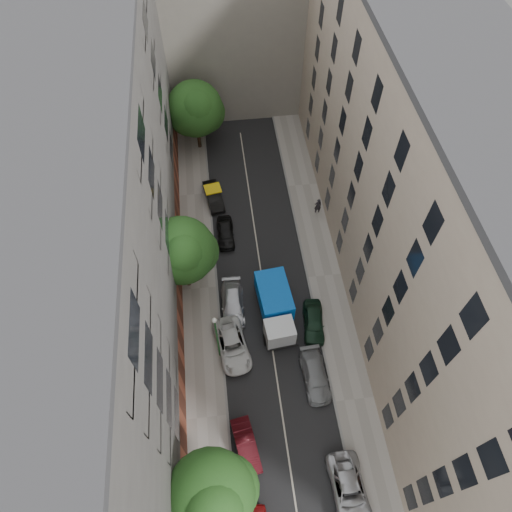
{
  "coord_description": "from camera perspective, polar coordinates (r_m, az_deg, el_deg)",
  "views": [
    {
      "loc": [
        -3.03,
        -20.57,
        34.25
      ],
      "look_at": [
        -0.73,
        -1.22,
        6.0
      ],
      "focal_mm": 32.0,
      "sensor_mm": 36.0,
      "label": 1
    }
  ],
  "objects": [
    {
      "name": "ground",
      "position": [
        40.07,
        0.83,
        -3.35
      ],
      "size": [
        120.0,
        120.0,
        0.0
      ],
      "primitive_type": "plane",
      "color": "#4C4C49",
      "rests_on": "ground"
    },
    {
      "name": "road_surface",
      "position": [
        40.06,
        0.83,
        -3.34
      ],
      "size": [
        8.0,
        44.0,
        0.02
      ],
      "primitive_type": "cube",
      "color": "black",
      "rests_on": "ground"
    },
    {
      "name": "sidewalk_left",
      "position": [
        39.97,
        -7.04,
        -4.07
      ],
      "size": [
        3.0,
        44.0,
        0.15
      ],
      "primitive_type": "cube",
      "color": "gray",
      "rests_on": "ground"
    },
    {
      "name": "sidewalk_right",
      "position": [
        40.79,
        8.52,
        -2.48
      ],
      "size": [
        3.0,
        44.0,
        0.15
      ],
      "primitive_type": "cube",
      "color": "gray",
      "rests_on": "ground"
    },
    {
      "name": "building_left",
      "position": [
        32.78,
        -18.44,
        3.96
      ],
      "size": [
        8.0,
        44.0,
        20.0
      ],
      "primitive_type": "cube",
      "color": "#4A4845",
      "rests_on": "ground"
    },
    {
      "name": "building_right",
      "position": [
        34.76,
        19.48,
        7.28
      ],
      "size": [
        8.0,
        44.0,
        20.0
      ],
      "primitive_type": "cube",
      "color": "tan",
      "rests_on": "ground"
    },
    {
      "name": "building_endcap",
      "position": [
        54.82,
        -3.24,
        27.9
      ],
      "size": [
        18.0,
        12.0,
        18.0
      ],
      "primitive_type": "cube",
      "color": "slate",
      "rests_on": "ground"
    },
    {
      "name": "tarp_truck",
      "position": [
        37.13,
        2.44,
        -6.41
      ],
      "size": [
        2.91,
        6.28,
        2.81
      ],
      "rotation": [
        0.0,
        0.0,
        0.09
      ],
      "color": "black",
      "rests_on": "ground"
    },
    {
      "name": "car_left_1",
      "position": [
        34.37,
        -1.24,
        -22.61
      ],
      "size": [
        1.98,
        4.06,
        1.28
      ],
      "primitive_type": "imported",
      "rotation": [
        0.0,
        0.0,
        0.17
      ],
      "color": "#4C0F15",
      "rests_on": "ground"
    },
    {
      "name": "car_left_2",
      "position": [
        36.65,
        -2.97,
        -11.08
      ],
      "size": [
        3.04,
        5.26,
        1.38
      ],
      "primitive_type": "imported",
      "rotation": [
        0.0,
        0.0,
        0.16
      ],
      "color": "silver",
      "rests_on": "ground"
    },
    {
      "name": "car_left_3",
      "position": [
        38.27,
        -2.93,
        -6.04
      ],
      "size": [
        2.05,
        4.71,
        1.35
      ],
      "primitive_type": "imported",
      "rotation": [
        0.0,
        0.0,
        -0.03
      ],
      "color": "#BCBDC2",
      "rests_on": "ground"
    },
    {
      "name": "car_left_4",
      "position": [
        42.46,
        -3.84,
        2.93
      ],
      "size": [
        1.58,
        3.86,
        1.31
      ],
      "primitive_type": "imported",
      "rotation": [
        0.0,
        0.0,
        -0.01
      ],
      "color": "black",
      "rests_on": "ground"
    },
    {
      "name": "car_left_5",
      "position": [
        45.46,
        -5.33,
        7.47
      ],
      "size": [
        2.08,
        4.22,
        1.33
      ],
      "primitive_type": "imported",
      "rotation": [
        0.0,
        0.0,
        0.17
      ],
      "color": "black",
      "rests_on": "ground"
    },
    {
      "name": "car_right_0",
      "position": [
        34.41,
        11.57,
        -26.78
      ],
      "size": [
        2.41,
        4.97,
        1.36
      ],
      "primitive_type": "imported",
      "rotation": [
        0.0,
        0.0,
        0.03
      ],
      "color": "#B3B4B8",
      "rests_on": "ground"
    },
    {
      "name": "car_right_1",
      "position": [
        36.01,
        7.41,
        -14.62
      ],
      "size": [
        2.0,
        4.54,
        1.3
      ],
      "primitive_type": "imported",
      "rotation": [
        0.0,
        0.0,
        0.04
      ],
      "color": "gray",
      "rests_on": "ground"
    },
    {
      "name": "car_right_2",
      "position": [
        37.76,
        7.22,
        -8.16
      ],
      "size": [
        2.11,
        4.21,
        1.38
      ],
      "primitive_type": "imported",
      "rotation": [
        0.0,
        0.0,
        -0.12
      ],
      "color": "black",
      "rests_on": "ground"
    },
    {
      "name": "tree_near",
      "position": [
        28.28,
        -5.49,
        -27.89
      ],
      "size": [
        5.28,
        5.01,
        9.04
      ],
      "color": "#382619",
      "rests_on": "sidewalk_left"
    },
    {
      "name": "tree_mid",
      "position": [
        36.12,
        -9.14,
        0.42
      ],
      "size": [
        5.69,
        5.47,
        7.77
      ],
      "color": "#382619",
      "rests_on": "sidewalk_left"
    },
    {
      "name": "tree_far",
      "position": [
        48.34,
        -7.49,
        17.58
      ],
      "size": [
        5.82,
        5.62,
        7.73
      ],
      "color": "#382619",
      "rests_on": "sidewalk_left"
    },
    {
      "name": "lamp_post",
      "position": [
        33.44,
        -4.95,
        -9.72
      ],
      "size": [
        0.36,
        0.36,
        6.25
      ],
      "color": "#195822",
      "rests_on": "sidewalk_left"
    },
    {
      "name": "pedestrian",
      "position": [
        44.31,
        7.73,
        6.23
      ],
      "size": [
        0.68,
        0.46,
        1.81
      ],
      "primitive_type": "imported",
      "rotation": [
        0.0,
        0.0,
        3.18
      ],
      "color": "black",
      "rests_on": "sidewalk_right"
    }
  ]
}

